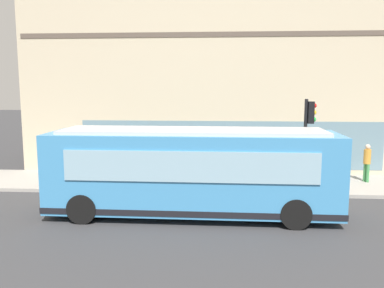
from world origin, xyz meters
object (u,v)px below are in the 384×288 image
(city_bus_nearside, at_px, (192,172))
(traffic_light_near_corner, at_px, (308,128))
(pedestrian_near_building_entrance, at_px, (367,160))
(pedestrian_by_light_pole, at_px, (160,158))
(fire_hydrant, at_px, (311,170))
(pedestrian_walking_along_curb, at_px, (180,162))

(city_bus_nearside, height_order, traffic_light_near_corner, traffic_light_near_corner)
(pedestrian_near_building_entrance, height_order, pedestrian_by_light_pole, pedestrian_near_building_entrance)
(city_bus_nearside, bearing_deg, pedestrian_by_light_pole, 19.70)
(pedestrian_near_building_entrance, xyz_separation_m, pedestrian_by_light_pole, (0.40, 9.63, -0.10))
(pedestrian_near_building_entrance, distance_m, pedestrian_by_light_pole, 9.64)
(city_bus_nearside, relative_size, traffic_light_near_corner, 2.60)
(city_bus_nearside, relative_size, fire_hydrant, 13.59)
(traffic_light_near_corner, relative_size, fire_hydrant, 5.23)
(pedestrian_near_building_entrance, height_order, pedestrian_walking_along_curb, pedestrian_walking_along_curb)
(fire_hydrant, distance_m, pedestrian_by_light_pole, 7.30)
(pedestrian_walking_along_curb, bearing_deg, city_bus_nearside, -168.27)
(city_bus_nearside, bearing_deg, traffic_light_near_corner, -56.40)
(pedestrian_near_building_entrance, bearing_deg, traffic_light_near_corner, 122.13)
(city_bus_nearside, height_order, pedestrian_walking_along_curb, city_bus_nearside)
(city_bus_nearside, relative_size, pedestrian_by_light_pole, 6.31)
(city_bus_nearside, bearing_deg, pedestrian_walking_along_curb, 11.73)
(fire_hydrant, relative_size, pedestrian_near_building_entrance, 0.42)
(traffic_light_near_corner, bearing_deg, pedestrian_near_building_entrance, -57.87)
(city_bus_nearside, xyz_separation_m, fire_hydrant, (5.72, -5.34, -1.04))
(pedestrian_by_light_pole, bearing_deg, city_bus_nearside, -160.30)
(traffic_light_near_corner, xyz_separation_m, pedestrian_by_light_pole, (2.35, 6.52, -1.79))
(fire_hydrant, height_order, pedestrian_by_light_pole, pedestrian_by_light_pole)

